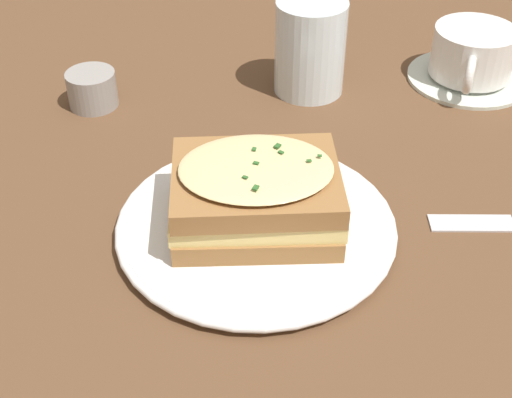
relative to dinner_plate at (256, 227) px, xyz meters
The scene contains 6 objects.
ground_plane 0.01m from the dinner_plate, 141.47° to the left, with size 2.40×2.40×0.00m, color brown.
dinner_plate is the anchor object (origin of this frame).
sandwich 0.03m from the dinner_plate, 54.50° to the left, with size 0.17×0.18×0.06m.
teacup_with_saucer 0.36m from the dinner_plate, 100.89° to the left, with size 0.14×0.14×0.06m.
water_glass 0.26m from the dinner_plate, 129.80° to the left, with size 0.08×0.08×0.10m, color silver.
condiment_pot 0.28m from the dinner_plate, behind, with size 0.05×0.05×0.04m, color gray.
Camera 1 is at (0.37, -0.28, 0.40)m, focal length 50.00 mm.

